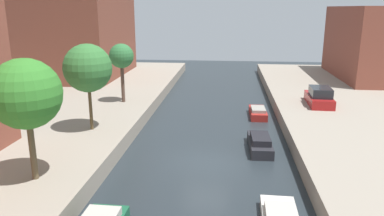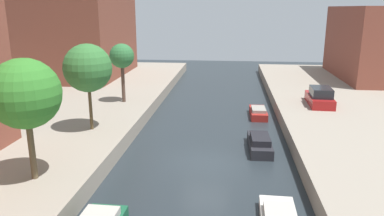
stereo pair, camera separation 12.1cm
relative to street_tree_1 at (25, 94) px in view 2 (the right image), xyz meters
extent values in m
plane|color=#232B30|center=(7.42, 4.81, -4.90)|extent=(84.00, 84.00, 0.00)
cylinder|color=brown|center=(0.00, 0.00, -2.48)|extent=(0.28, 0.28, 2.85)
sphere|color=#337B29|center=(0.00, 0.00, 0.02)|extent=(3.05, 3.05, 3.05)
cylinder|color=brown|center=(0.00, 7.07, -2.46)|extent=(0.20, 0.20, 2.88)
sphere|color=#337033|center=(0.00, 7.07, 0.01)|extent=(2.96, 2.96, 2.96)
cylinder|color=brown|center=(0.00, 14.26, -2.36)|extent=(0.28, 0.28, 3.08)
sphere|color=#2E6C38|center=(0.00, 14.26, -0.14)|extent=(1.96, 1.96, 1.96)
cube|color=maroon|center=(15.76, 15.02, -3.54)|extent=(1.87, 4.11, 0.72)
cube|color=#1E2328|center=(15.76, 14.72, -2.82)|extent=(1.60, 2.28, 0.71)
cube|color=#B2ADA3|center=(10.78, -1.28, -4.32)|extent=(1.26, 1.75, 0.26)
cube|color=#232328|center=(10.57, 7.22, -4.59)|extent=(1.40, 3.75, 0.62)
cube|color=black|center=(10.57, 6.93, -4.10)|extent=(1.15, 2.07, 0.38)
cube|color=maroon|center=(10.96, 14.50, -4.62)|extent=(1.32, 3.27, 0.56)
cube|color=gray|center=(10.96, 14.25, -4.23)|extent=(1.10, 1.81, 0.23)
camera|label=1|loc=(8.59, -14.55, 3.55)|focal=34.67mm
camera|label=2|loc=(8.71, -14.53, 3.55)|focal=34.67mm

